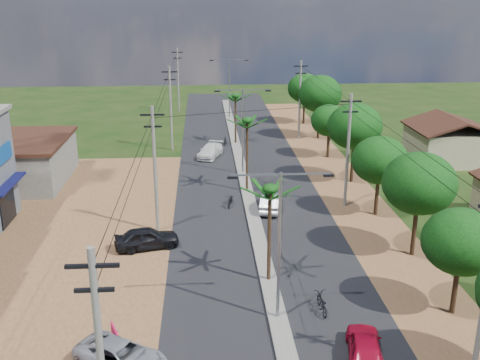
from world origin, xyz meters
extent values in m
plane|color=black|center=(0.00, 0.00, 0.00)|extent=(160.00, 160.00, 0.00)
cube|color=black|center=(0.00, 15.00, 0.02)|extent=(12.00, 110.00, 0.04)
cube|color=#605E56|center=(0.00, 18.00, 0.09)|extent=(1.00, 90.00, 0.18)
cube|color=brown|center=(-15.00, 8.00, 0.02)|extent=(18.00, 46.00, 0.04)
cube|color=brown|center=(8.50, 15.00, 0.01)|extent=(5.00, 90.00, 0.03)
cube|color=#101143|center=(-17.60, 14.00, 3.10)|extent=(0.80, 5.40, 0.15)
cube|color=black|center=(-17.95, 14.00, 1.30)|extent=(0.10, 3.00, 2.40)
cube|color=navy|center=(-17.92, 14.00, 5.20)|extent=(0.12, 4.20, 1.20)
cube|color=#605E56|center=(-21.00, 24.00, 1.80)|extent=(10.00, 10.00, 3.60)
cube|color=black|center=(-21.00, 24.00, 3.80)|extent=(10.40, 10.40, 0.30)
cube|color=tan|center=(21.00, 28.00, 1.65)|extent=(7.00, 7.00, 3.30)
cylinder|color=black|center=(9.30, 0.00, 1.92)|extent=(0.28, 0.28, 3.85)
ellipsoid|color=black|center=(9.30, 0.00, 4.12)|extent=(4.00, 4.00, 3.40)
cylinder|color=black|center=(9.70, 7.00, 2.27)|extent=(0.28, 0.28, 4.55)
ellipsoid|color=black|center=(9.70, 7.00, 4.88)|extent=(4.60, 4.60, 3.91)
cylinder|color=black|center=(9.40, 14.00, 2.03)|extent=(0.28, 0.28, 4.06)
ellipsoid|color=black|center=(9.40, 14.00, 4.35)|extent=(4.20, 4.20, 3.57)
cylinder|color=black|center=(9.60, 22.00, 2.38)|extent=(0.28, 0.28, 4.76)
ellipsoid|color=black|center=(9.60, 22.00, 5.10)|extent=(4.80, 4.80, 4.08)
cylinder|color=black|center=(9.20, 30.00, 1.82)|extent=(0.28, 0.28, 3.64)
ellipsoid|color=black|center=(9.20, 30.00, 3.90)|extent=(3.80, 3.80, 3.23)
cylinder|color=black|center=(9.80, 38.00, 2.45)|extent=(0.28, 0.28, 4.90)
ellipsoid|color=black|center=(9.80, 38.00, 5.25)|extent=(5.00, 5.00, 4.25)
cylinder|color=black|center=(9.50, 46.00, 2.17)|extent=(0.28, 0.28, 4.34)
ellipsoid|color=black|center=(9.50, 46.00, 4.65)|extent=(4.40, 4.40, 3.74)
cylinder|color=black|center=(0.00, 4.00, 2.90)|extent=(0.22, 0.22, 5.80)
cylinder|color=black|center=(0.00, 20.00, 3.10)|extent=(0.22, 0.22, 6.20)
cylinder|color=black|center=(0.00, 36.00, 2.75)|extent=(0.22, 0.22, 5.50)
cylinder|color=gray|center=(0.00, 0.00, 4.00)|extent=(0.16, 0.16, 8.00)
cube|color=gray|center=(1.20, 0.00, 7.90)|extent=(2.40, 0.08, 0.08)
cube|color=gray|center=(-1.20, 0.00, 7.90)|extent=(2.40, 0.08, 0.08)
cube|color=black|center=(2.30, 0.00, 7.80)|extent=(0.50, 0.18, 0.12)
cube|color=black|center=(-2.30, 0.00, 7.80)|extent=(0.50, 0.18, 0.12)
cylinder|color=gray|center=(0.00, 25.00, 4.00)|extent=(0.16, 0.16, 8.00)
cube|color=gray|center=(1.20, 25.00, 7.90)|extent=(2.40, 0.08, 0.08)
cube|color=gray|center=(-1.20, 25.00, 7.90)|extent=(2.40, 0.08, 0.08)
cube|color=black|center=(2.30, 25.00, 7.80)|extent=(0.50, 0.18, 0.12)
cube|color=black|center=(-2.30, 25.00, 7.80)|extent=(0.50, 0.18, 0.12)
cylinder|color=gray|center=(0.00, 50.00, 4.00)|extent=(0.16, 0.16, 8.00)
cube|color=gray|center=(1.20, 50.00, 7.90)|extent=(2.40, 0.08, 0.08)
cube|color=gray|center=(-1.20, 50.00, 7.90)|extent=(2.40, 0.08, 0.08)
cube|color=black|center=(2.30, 50.00, 7.80)|extent=(0.50, 0.18, 0.12)
cube|color=black|center=(-2.30, 50.00, 7.80)|extent=(0.50, 0.18, 0.12)
cube|color=black|center=(-7.00, -10.00, 8.40)|extent=(1.60, 0.12, 0.12)
cube|color=black|center=(-7.00, -10.00, 7.60)|extent=(1.20, 0.12, 0.12)
cylinder|color=#605E56|center=(-7.00, 12.00, 4.50)|extent=(0.24, 0.24, 9.00)
cube|color=black|center=(-7.00, 12.00, 8.40)|extent=(1.60, 0.12, 0.12)
cube|color=black|center=(-7.00, 12.00, 7.60)|extent=(1.20, 0.12, 0.12)
cylinder|color=#605E56|center=(-7.00, 34.00, 4.50)|extent=(0.24, 0.24, 9.00)
cube|color=black|center=(-7.00, 34.00, 8.40)|extent=(1.60, 0.12, 0.12)
cube|color=black|center=(-7.00, 34.00, 7.60)|extent=(1.20, 0.12, 0.12)
cylinder|color=#605E56|center=(-7.00, 55.00, 4.50)|extent=(0.24, 0.24, 9.00)
cube|color=black|center=(-7.00, 55.00, 8.40)|extent=(1.60, 0.12, 0.12)
cube|color=black|center=(-7.00, 55.00, 7.60)|extent=(1.20, 0.12, 0.12)
cylinder|color=#605E56|center=(7.50, 16.00, 4.50)|extent=(0.24, 0.24, 9.00)
cube|color=black|center=(7.50, 16.00, 8.40)|extent=(1.60, 0.12, 0.12)
cube|color=black|center=(7.50, 16.00, 7.60)|extent=(1.20, 0.12, 0.12)
cylinder|color=#605E56|center=(7.50, 38.00, 4.50)|extent=(0.24, 0.24, 9.00)
cube|color=black|center=(7.50, 38.00, 8.40)|extent=(1.60, 0.12, 0.12)
cube|color=black|center=(7.50, 38.00, 7.60)|extent=(1.20, 0.12, 0.12)
imported|color=maroon|center=(3.54, -3.61, 0.66)|extent=(2.28, 4.09, 1.32)
imported|color=#9C9FA4|center=(1.50, 15.45, 0.68)|extent=(2.24, 4.32, 1.36)
imported|color=silver|center=(-2.94, 30.89, 0.64)|extent=(3.13, 4.76, 1.28)
imported|color=#9C9FA4|center=(-7.50, -3.56, 0.62)|extent=(4.85, 4.10, 1.23)
imported|color=black|center=(-7.50, 9.09, 0.72)|extent=(4.48, 2.64, 1.43)
imported|color=black|center=(2.43, 0.57, 0.50)|extent=(0.74, 1.92, 0.99)
imported|color=black|center=(-1.58, 16.56, 0.50)|extent=(1.03, 1.99, 1.00)
imported|color=black|center=(-1.20, 35.41, 0.50)|extent=(0.78, 1.72, 1.00)
cube|color=#B91142|center=(-8.00, -1.98, 0.55)|extent=(0.56, 1.26, 1.10)
cylinder|color=black|center=(-8.00, -2.58, 0.28)|extent=(0.04, 0.04, 0.55)
cylinder|color=black|center=(-8.00, -1.37, 0.28)|extent=(0.04, 0.04, 0.55)
camera|label=1|loc=(-3.66, -25.16, 15.99)|focal=42.00mm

